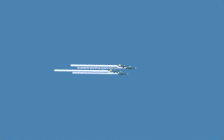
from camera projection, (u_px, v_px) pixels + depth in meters
name	position (u px, v px, depth m)	size (l,w,h in m)	color
jet_lead	(131.00, 68.00, 454.55)	(7.64, 11.13, 2.67)	navy
jet_left_wingman	(123.00, 74.00, 463.39)	(7.64, 11.13, 2.67)	navy
jet_right_wingman	(124.00, 67.00, 442.69)	(7.64, 11.13, 2.67)	navy
jet_slot	(115.00, 72.00, 451.76)	(7.64, 11.13, 2.67)	navy
smoke_trail_lead	(102.00, 68.00, 453.35)	(2.30, 46.69, 2.30)	white
smoke_trail_left_wingman	(95.00, 73.00, 462.22)	(2.30, 44.65, 2.30)	white
smoke_trail_right_wingman	(95.00, 66.00, 441.52)	(2.30, 45.29, 2.30)	white
smoke_trail_slot	(82.00, 71.00, 450.42)	(2.30, 53.41, 2.30)	white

